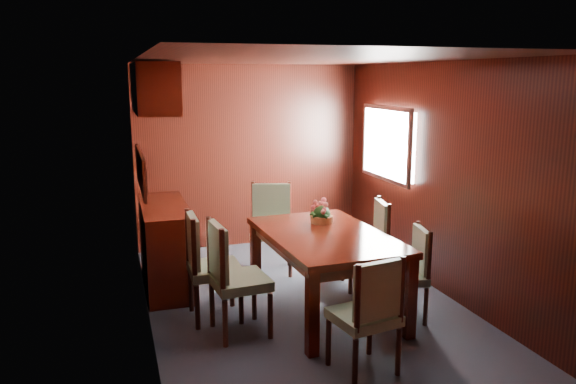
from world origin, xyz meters
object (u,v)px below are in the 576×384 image
object	(u,v)px
dining_table	(325,244)
chair_left_near	(231,272)
chair_right_near	(410,268)
chair_head	(370,309)
sideboard	(166,245)
flower_centerpiece	(322,211)

from	to	relation	value
dining_table	chair_left_near	xyz separation A→B (m)	(-0.96, -0.21, -0.10)
chair_right_near	chair_head	size ratio (longest dim) A/B	0.93
sideboard	flower_centerpiece	bearing A→B (deg)	-28.40
chair_left_near	flower_centerpiece	world-z (taller)	same
chair_right_near	flower_centerpiece	size ratio (longest dim) A/B	3.63
dining_table	chair_right_near	distance (m)	0.82
chair_head	flower_centerpiece	size ratio (longest dim) A/B	3.89
chair_left_near	chair_right_near	bearing A→B (deg)	79.45
chair_left_near	dining_table	bearing A→B (deg)	97.42
flower_centerpiece	chair_left_near	bearing A→B (deg)	-151.02
chair_right_near	flower_centerpiece	distance (m)	1.05
sideboard	chair_right_near	xyz separation A→B (m)	(2.09, -1.56, 0.04)
dining_table	chair_head	xyz separation A→B (m)	(-0.11, -1.20, -0.15)
chair_head	chair_left_near	bearing A→B (deg)	120.83
chair_right_near	flower_centerpiece	world-z (taller)	flower_centerpiece
sideboard	chair_head	xyz separation A→B (m)	(1.28, -2.39, 0.08)
chair_head	sideboard	bearing A→B (deg)	108.48
chair_left_near	chair_head	bearing A→B (deg)	35.53
chair_right_near	chair_head	bearing A→B (deg)	148.53
chair_left_near	flower_centerpiece	size ratio (longest dim) A/B	4.21
chair_left_near	chair_head	world-z (taller)	chair_left_near
dining_table	flower_centerpiece	world-z (taller)	flower_centerpiece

